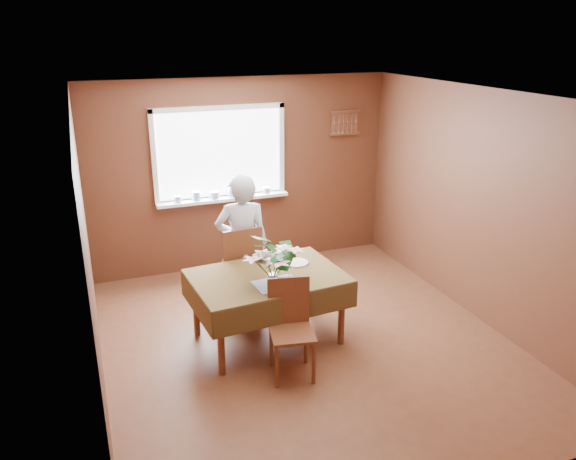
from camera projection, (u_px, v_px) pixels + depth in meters
name	position (u px, v px, depth m)	size (l,w,h in m)	color
floor	(307.00, 342.00, 5.80)	(4.50, 4.50, 0.00)	brown
ceiling	(310.00, 96.00, 4.95)	(4.50, 4.50, 0.00)	white
wall_back	(243.00, 175.00, 7.36)	(4.00, 4.00, 0.00)	brown
wall_front	(450.00, 346.00, 3.40)	(4.00, 4.00, 0.00)	brown
wall_left	(89.00, 257.00, 4.72)	(4.50, 4.50, 0.00)	brown
wall_right	(480.00, 207.00, 6.04)	(4.50, 4.50, 0.00)	brown
window_assembly	(221.00, 170.00, 7.18)	(1.72, 0.20, 1.22)	white
spoon_rack	(345.00, 123.00, 7.60)	(0.44, 0.05, 0.33)	brown
dining_table	(267.00, 283.00, 5.65)	(1.58, 1.15, 0.74)	brown
chair_far	(240.00, 266.00, 6.25)	(0.47, 0.47, 1.04)	brown
chair_near	(290.00, 323.00, 5.17)	(0.46, 0.46, 0.92)	brown
seated_woman	(242.00, 245.00, 6.18)	(0.59, 0.39, 1.61)	white
flower_bouquet	(273.00, 259.00, 5.29)	(0.50, 0.50, 0.43)	white
side_plate	(297.00, 263.00, 5.90)	(0.25, 0.25, 0.01)	white
table_knife	(291.00, 278.00, 5.53)	(0.02, 0.22, 0.00)	silver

